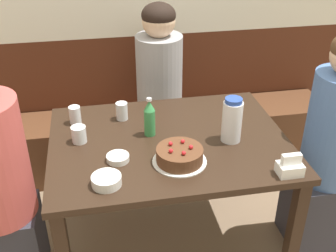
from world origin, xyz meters
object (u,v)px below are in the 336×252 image
(glass_water_tall, at_px, (75,115))
(bench_seat, at_px, (148,140))
(bowl_rice_small, at_px, (118,158))
(person_grey_tee, at_px, (160,101))
(napkin_holder, at_px, (290,167))
(person_pale_blue_shirt, at_px, (330,153))
(birthday_cake, at_px, (180,155))
(soju_bottle, at_px, (150,118))
(water_pitcher, at_px, (232,120))
(glass_tumbler_short, at_px, (79,134))
(bowl_soup_white, at_px, (106,180))
(glass_shot_small, at_px, (122,111))

(glass_water_tall, bearing_deg, bench_seat, 50.62)
(bowl_rice_small, xyz_separation_m, person_grey_tee, (0.34, 0.85, -0.15))
(napkin_holder, bearing_deg, person_pale_blue_shirt, 36.66)
(birthday_cake, distance_m, person_pale_blue_shirt, 0.87)
(bowl_rice_small, height_order, glass_water_tall, glass_water_tall)
(bowl_rice_small, distance_m, person_grey_tee, 0.93)
(soju_bottle, distance_m, person_grey_tee, 0.71)
(glass_water_tall, distance_m, person_pale_blue_shirt, 1.39)
(water_pitcher, relative_size, person_pale_blue_shirt, 0.18)
(birthday_cake, bearing_deg, bowl_rice_small, 167.18)
(glass_tumbler_short, bearing_deg, bowl_rice_small, -48.98)
(bench_seat, height_order, soju_bottle, soju_bottle)
(birthday_cake, relative_size, bowl_soup_white, 1.95)
(bowl_rice_small, height_order, glass_tumbler_short, glass_tumbler_short)
(napkin_holder, bearing_deg, glass_shot_small, 136.84)
(soju_bottle, bearing_deg, bowl_soup_white, -122.91)
(glass_water_tall, bearing_deg, napkin_holder, -34.62)
(water_pitcher, bearing_deg, glass_shot_small, 148.41)
(bowl_soup_white, relative_size, person_grey_tee, 0.11)
(bowl_rice_small, bearing_deg, birthday_cake, -12.82)
(birthday_cake, distance_m, glass_tumbler_short, 0.53)
(glass_tumbler_short, bearing_deg, glass_shot_small, 39.92)
(bowl_soup_white, xyz_separation_m, bowl_rice_small, (0.06, 0.17, -0.01))
(birthday_cake, distance_m, water_pitcher, 0.34)
(water_pitcher, relative_size, person_grey_tee, 0.19)
(napkin_holder, height_order, glass_shot_small, napkin_holder)
(napkin_holder, height_order, glass_tumbler_short, napkin_holder)
(glass_water_tall, relative_size, glass_shot_small, 0.99)
(glass_water_tall, bearing_deg, bowl_rice_small, -64.07)
(glass_water_tall, bearing_deg, glass_tumbler_short, -84.50)
(glass_water_tall, bearing_deg, person_pale_blue_shirt, -15.26)
(soju_bottle, xyz_separation_m, glass_water_tall, (-0.38, 0.19, -0.05))
(napkin_holder, relative_size, person_pale_blue_shirt, 0.09)
(bench_seat, height_order, glass_water_tall, glass_water_tall)
(bowl_soup_white, relative_size, glass_water_tall, 1.35)
(bowl_soup_white, bearing_deg, bowl_rice_small, 70.08)
(birthday_cake, height_order, water_pitcher, water_pitcher)
(birthday_cake, relative_size, glass_water_tall, 2.63)
(napkin_holder, distance_m, person_pale_blue_shirt, 0.51)
(person_pale_blue_shirt, bearing_deg, bowl_rice_small, 1.98)
(glass_water_tall, bearing_deg, person_grey_tee, 39.97)
(birthday_cake, height_order, person_grey_tee, person_grey_tee)
(bench_seat, distance_m, glass_tumbler_short, 1.05)
(glass_shot_small, height_order, person_pale_blue_shirt, person_pale_blue_shirt)
(bench_seat, relative_size, birthday_cake, 10.44)
(birthday_cake, bearing_deg, glass_tumbler_short, 149.82)
(bowl_rice_small, bearing_deg, glass_shot_small, 81.80)
(soju_bottle, distance_m, bowl_soup_white, 0.46)
(person_grey_tee, bearing_deg, napkin_holder, 20.13)
(glass_shot_small, bearing_deg, napkin_holder, -43.16)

